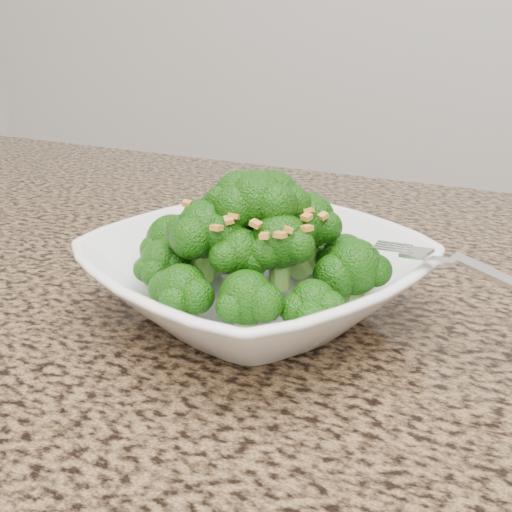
% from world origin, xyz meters
% --- Properties ---
extents(granite_counter, '(1.64, 1.04, 0.03)m').
position_xyz_m(granite_counter, '(0.00, 0.30, 0.89)').
color(granite_counter, brown).
rests_on(granite_counter, cabinet).
extents(bowl, '(0.33, 0.33, 0.06)m').
position_xyz_m(bowl, '(-0.05, 0.36, 0.93)').
color(bowl, white).
rests_on(bowl, granite_counter).
extents(broccoli_pile, '(0.22, 0.22, 0.08)m').
position_xyz_m(broccoli_pile, '(-0.05, 0.36, 1.00)').
color(broccoli_pile, '#175109').
rests_on(broccoli_pile, bowl).
extents(garlic_topping, '(0.13, 0.13, 0.01)m').
position_xyz_m(garlic_topping, '(-0.05, 0.36, 1.04)').
color(garlic_topping, gold).
rests_on(garlic_topping, broccoli_pile).
extents(fork, '(0.18, 0.07, 0.01)m').
position_xyz_m(fork, '(0.09, 0.37, 0.97)').
color(fork, silver).
rests_on(fork, bowl).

